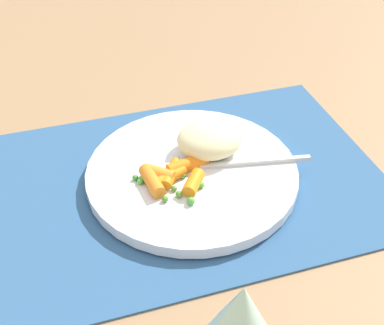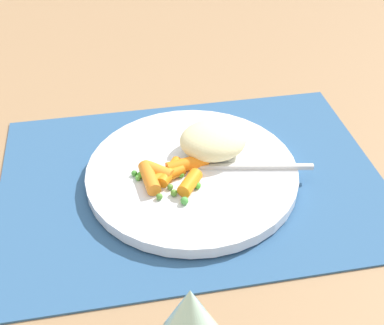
% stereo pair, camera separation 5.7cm
% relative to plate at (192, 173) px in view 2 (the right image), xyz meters
% --- Properties ---
extents(ground_plane, '(2.40, 2.40, 0.00)m').
position_rel_plate_xyz_m(ground_plane, '(0.00, 0.00, -0.01)').
color(ground_plane, '#997551').
extents(placemat, '(0.48, 0.34, 0.01)m').
position_rel_plate_xyz_m(placemat, '(0.00, 0.00, -0.01)').
color(placemat, '#2D5684').
rests_on(placemat, ground_plane).
extents(plate, '(0.27, 0.27, 0.02)m').
position_rel_plate_xyz_m(plate, '(0.00, 0.00, 0.00)').
color(plate, white).
rests_on(plate, placemat).
extents(rice_mound, '(0.09, 0.07, 0.04)m').
position_rel_plate_xyz_m(rice_mound, '(-0.03, -0.03, 0.03)').
color(rice_mound, beige).
rests_on(rice_mound, plate).
extents(carrot_portion, '(0.09, 0.07, 0.02)m').
position_rel_plate_xyz_m(carrot_portion, '(0.03, 0.01, 0.02)').
color(carrot_portion, orange).
rests_on(carrot_portion, plate).
extents(pea_scatter, '(0.08, 0.07, 0.01)m').
position_rel_plate_xyz_m(pea_scatter, '(0.03, 0.02, 0.01)').
color(pea_scatter, green).
rests_on(pea_scatter, plate).
extents(fork, '(0.21, 0.05, 0.01)m').
position_rel_plate_xyz_m(fork, '(-0.03, 0.00, 0.01)').
color(fork, silver).
rests_on(fork, plate).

